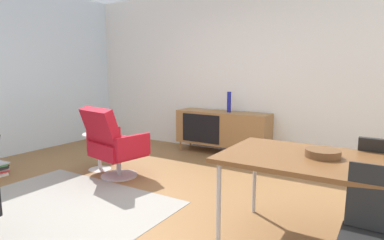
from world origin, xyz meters
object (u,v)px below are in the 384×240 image
at_px(wooden_bowl_on_table, 323,153).
at_px(fruit_bowl, 98,130).
at_px(dining_chair_front_right, 380,240).
at_px(vase_cobalt, 229,102).
at_px(lounge_chair_red, 113,143).
at_px(side_table_round, 99,147).
at_px(dining_chair_back_right, 382,181).
at_px(dining_table, 330,165).
at_px(sideboard, 222,128).

relative_size(wooden_bowl_on_table, fruit_bowl, 1.30).
bearing_deg(dining_chair_front_right, wooden_bowl_on_table, 124.28).
height_order(vase_cobalt, dining_chair_front_right, vase_cobalt).
xyz_separation_m(lounge_chair_red, side_table_round, (-0.44, 0.15, -0.15)).
bearing_deg(dining_chair_back_right, side_table_round, 179.83).
bearing_deg(fruit_bowl, dining_chair_back_right, -0.20).
xyz_separation_m(vase_cobalt, wooden_bowl_on_table, (1.83, -2.23, -0.12)).
relative_size(dining_table, dining_chair_back_right, 1.87).
bearing_deg(vase_cobalt, sideboard, -179.06).
bearing_deg(dining_table, sideboard, 131.34).
relative_size(sideboard, lounge_chair_red, 1.69).
distance_m(side_table_round, fruit_bowl, 0.24).
bearing_deg(dining_chair_front_right, lounge_chair_red, 162.01).
bearing_deg(dining_chair_front_right, sideboard, 129.69).
relative_size(dining_table, fruit_bowl, 8.00).
relative_size(dining_table, wooden_bowl_on_table, 6.15).
distance_m(wooden_bowl_on_table, dining_chair_front_right, 0.79).
bearing_deg(dining_table, lounge_chair_red, 171.04).
relative_size(vase_cobalt, fruit_bowl, 1.69).
relative_size(wooden_bowl_on_table, lounge_chair_red, 0.27).
distance_m(dining_table, dining_chair_front_right, 0.70).
xyz_separation_m(wooden_bowl_on_table, fruit_bowl, (-3.05, 0.53, -0.21)).
bearing_deg(lounge_chair_red, dining_table, -8.96).
height_order(dining_chair_back_right, lounge_chair_red, lounge_chair_red).
xyz_separation_m(dining_chair_front_right, fruit_bowl, (-3.46, 1.13, 0.09)).
distance_m(dining_chair_back_right, lounge_chair_red, 3.01).
xyz_separation_m(vase_cobalt, dining_chair_back_right, (2.23, -1.72, -0.42)).
bearing_deg(lounge_chair_red, side_table_round, 161.44).
height_order(dining_chair_front_right, fruit_bowl, dining_chair_front_right).
xyz_separation_m(sideboard, fruit_bowl, (-1.11, -1.70, 0.12)).
bearing_deg(dining_table, side_table_round, 169.62).
xyz_separation_m(dining_chair_back_right, side_table_round, (-3.46, 0.01, -0.15)).
distance_m(dining_table, dining_chair_back_right, 0.70).
height_order(wooden_bowl_on_table, side_table_round, wooden_bowl_on_table).
relative_size(sideboard, dining_table, 1.00).
height_order(lounge_chair_red, side_table_round, lounge_chair_red).
xyz_separation_m(sideboard, wooden_bowl_on_table, (1.94, -2.23, 0.33)).
bearing_deg(dining_table, vase_cobalt, 129.63).
distance_m(dining_table, side_table_round, 3.18).
bearing_deg(wooden_bowl_on_table, side_table_round, 170.17).
bearing_deg(dining_chair_back_right, sideboard, 143.86).
relative_size(dining_table, dining_chair_front_right, 1.87).
xyz_separation_m(dining_table, dining_chair_back_right, (0.35, 0.56, -0.23)).
bearing_deg(fruit_bowl, vase_cobalt, 54.33).
bearing_deg(lounge_chair_red, sideboard, 70.31).
xyz_separation_m(dining_chair_front_right, lounge_chair_red, (-3.01, 0.98, -0.00)).
bearing_deg(dining_table, dining_chair_front_right, -57.89).
relative_size(vase_cobalt, wooden_bowl_on_table, 1.30).
bearing_deg(vase_cobalt, dining_chair_back_right, -37.56).
relative_size(sideboard, dining_chair_back_right, 1.87).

